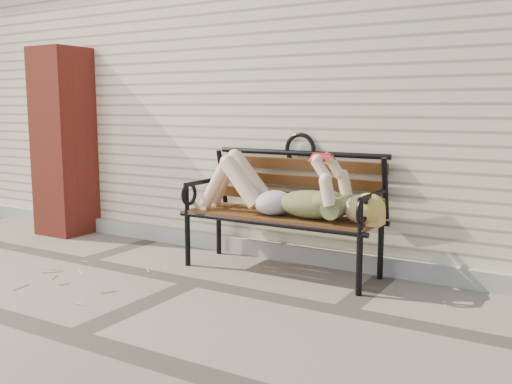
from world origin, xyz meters
The scene contains 7 objects.
ground centered at (0.00, 0.00, 0.00)m, with size 80.00×80.00×0.00m, color #746759.
house_wall centered at (0.00, 3.00, 1.50)m, with size 8.00×4.00×3.00m, color beige.
foundation_strip centered at (0.00, 0.97, 0.07)m, with size 8.00×0.10×0.15m, color #A09C91.
brick_pillar centered at (-2.30, 0.75, 1.00)m, with size 0.50×0.50×2.00m, color maroon.
garden_bench centered at (0.44, 0.72, 0.65)m, with size 1.79×0.71×1.16m.
reading_woman centered at (0.46, 0.58, 0.69)m, with size 1.68×0.38×0.53m.
straw_scatter centered at (-1.67, -0.41, 0.01)m, with size 2.88×1.77×0.01m.
Camera 1 is at (2.65, -3.49, 1.36)m, focal length 40.00 mm.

